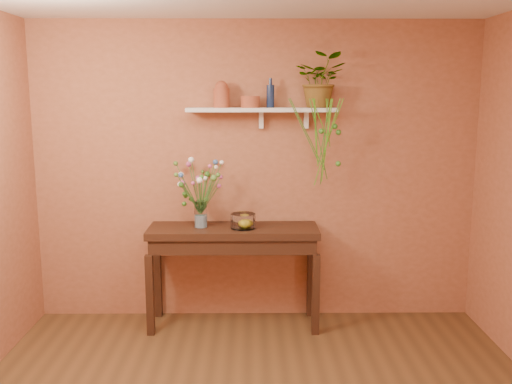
% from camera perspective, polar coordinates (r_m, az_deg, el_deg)
% --- Properties ---
extents(room, '(4.04, 4.04, 2.70)m').
position_cam_1_polar(room, '(3.14, 0.28, -3.13)').
color(room, brown).
rests_on(room, ground).
extents(sideboard, '(1.49, 0.48, 0.90)m').
position_cam_1_polar(sideboard, '(4.98, -2.31, -5.06)').
color(sideboard, '#311C12').
rests_on(sideboard, ground).
extents(wall_shelf, '(1.30, 0.24, 0.19)m').
position_cam_1_polar(wall_shelf, '(4.94, 0.67, 8.29)').
color(wall_shelf, white).
rests_on(wall_shelf, room).
extents(terracotta_jug, '(0.18, 0.18, 0.23)m').
position_cam_1_polar(terracotta_jug, '(4.94, -3.52, 9.80)').
color(terracotta_jug, '#9A4C29').
rests_on(terracotta_jug, wall_shelf).
extents(terracotta_pot, '(0.20, 0.20, 0.10)m').
position_cam_1_polar(terracotta_pot, '(4.91, -0.57, 9.12)').
color(terracotta_pot, '#9A4C29').
rests_on(terracotta_pot, wall_shelf).
extents(blue_bottle, '(0.07, 0.07, 0.25)m').
position_cam_1_polar(blue_bottle, '(4.96, 1.47, 9.74)').
color(blue_bottle, '#142143').
rests_on(blue_bottle, wall_shelf).
extents(spider_plant, '(0.48, 0.43, 0.47)m').
position_cam_1_polar(spider_plant, '(4.98, 6.59, 11.19)').
color(spider_plant, '#377522').
rests_on(spider_plant, wall_shelf).
extents(plant_fronds, '(0.47, 0.36, 0.75)m').
position_cam_1_polar(plant_fronds, '(4.84, 7.18, 5.61)').
color(plant_fronds, '#377522').
rests_on(plant_fronds, wall_shelf).
extents(glass_vase, '(0.11, 0.11, 0.23)m').
position_cam_1_polar(glass_vase, '(4.95, -5.62, -2.45)').
color(glass_vase, white).
rests_on(glass_vase, sideboard).
extents(bouquet, '(0.45, 0.51, 0.49)m').
position_cam_1_polar(bouquet, '(4.90, -6.02, 1.14)').
color(bouquet, '#386B28').
rests_on(bouquet, glass_vase).
extents(glass_bowl, '(0.21, 0.21, 0.13)m').
position_cam_1_polar(glass_bowl, '(4.89, -1.32, -3.01)').
color(glass_bowl, white).
rests_on(glass_bowl, sideboard).
extents(lemon, '(0.08, 0.08, 0.08)m').
position_cam_1_polar(lemon, '(4.91, -1.17, -3.12)').
color(lemon, yellow).
rests_on(lemon, glass_bowl).
extents(carton, '(0.07, 0.06, 0.11)m').
position_cam_1_polar(carton, '(4.94, -5.71, -2.95)').
color(carton, teal).
rests_on(carton, sideboard).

